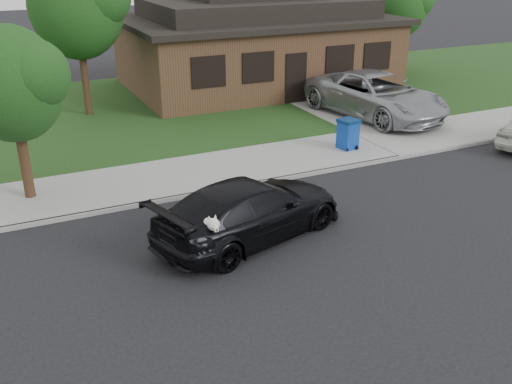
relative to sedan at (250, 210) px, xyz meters
name	(u,v)px	position (x,y,z in m)	size (l,w,h in m)	color
ground	(367,224)	(2.95, -0.65, -0.72)	(120.00, 120.00, 0.00)	black
sidewalk	(276,160)	(2.95, 4.35, -0.66)	(60.00, 3.00, 0.12)	gray
curb	(299,176)	(2.95, 2.85, -0.66)	(60.00, 0.12, 0.12)	gray
lawn	(193,104)	(2.95, 12.35, -0.66)	(60.00, 13.00, 0.13)	#193814
driveway	(346,104)	(8.95, 9.35, -0.65)	(4.50, 13.00, 0.14)	gray
sedan	(250,210)	(0.00, 0.00, 0.00)	(5.33, 3.38, 1.44)	black
minivan	(376,95)	(8.77, 7.08, 0.28)	(2.86, 6.20, 1.72)	#9EA2A5
recycling_bin	(348,134)	(5.60, 4.24, -0.09)	(0.70, 0.70, 1.01)	#0D3998
house	(256,43)	(6.95, 14.35, 1.41)	(12.60, 8.60, 4.65)	#422B1C
tree_0	(81,3)	(-1.38, 12.23, 3.76)	(3.78, 3.60, 6.34)	#332114
tree_1	(402,3)	(15.09, 13.75, 2.99)	(3.15, 3.00, 5.25)	#332114
tree_2	(17,83)	(-4.43, 4.46, 2.55)	(2.73, 2.60, 4.59)	#332114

